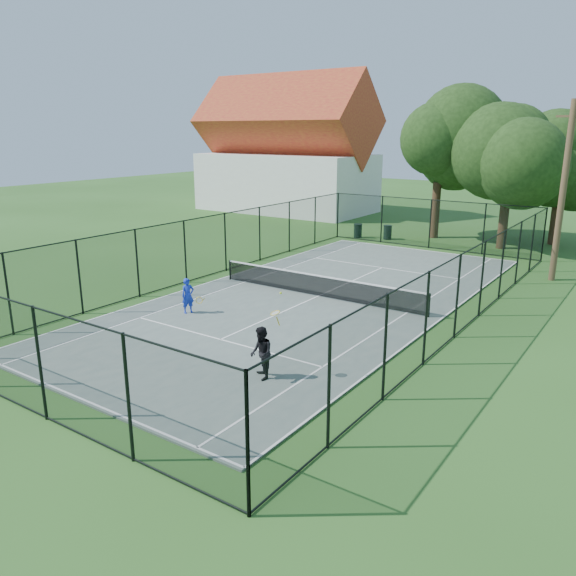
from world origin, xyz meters
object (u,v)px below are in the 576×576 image
Objects in this scene: trash_bin_left at (358,231)px; trash_bin_right at (388,232)px; player_black at (261,353)px; player_blue at (188,296)px; utility_pole at (563,192)px; tennis_net at (318,285)px.

trash_bin_left is 0.99× the size of trash_bin_right.
player_black is at bearing -73.97° from trash_bin_right.
player_blue is 0.54× the size of player_black.
player_blue is at bearing -89.02° from trash_bin_right.
player_blue reaches higher than trash_bin_right.
utility_pole reaches higher than trash_bin_left.
tennis_net is 5.72m from player_blue.
tennis_net is 10.72× the size of trash_bin_right.
trash_bin_left is at bearing 110.98° from player_black.
player_black is (6.08, -3.22, 0.09)m from player_blue.
player_black is at bearing -69.27° from tennis_net.
trash_bin_right is at bearing 15.65° from trash_bin_left.
utility_pole is (13.06, -4.66, 3.79)m from trash_bin_left.
utility_pole reaches higher than player_blue.
trash_bin_left is at bearing 160.35° from utility_pole.
tennis_net is at bearing -76.75° from trash_bin_right.
trash_bin_right is 0.67× the size of player_blue.
trash_bin_left is 0.66× the size of player_blue.
trash_bin_right is 0.36× the size of player_black.
player_blue is at bearing -121.83° from tennis_net.
player_black is (-4.72, -17.08, -3.41)m from utility_pole.
tennis_net is 14.59m from trash_bin_right.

